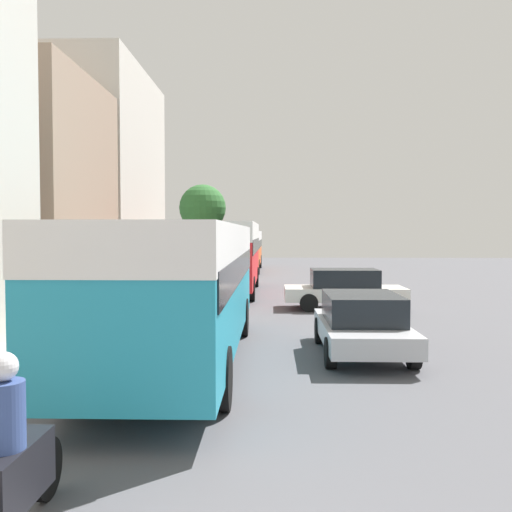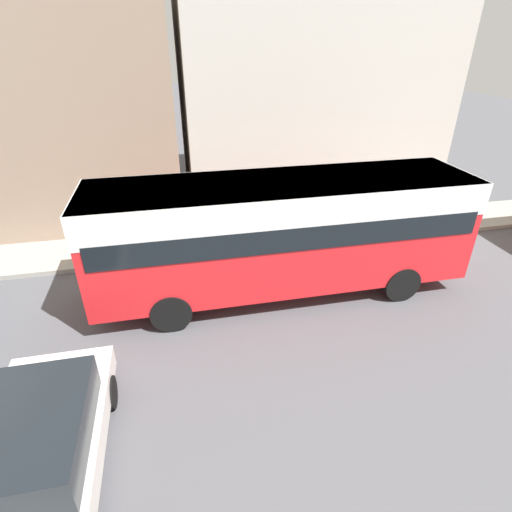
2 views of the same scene
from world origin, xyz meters
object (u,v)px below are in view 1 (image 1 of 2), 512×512
bus_third_in_line (242,245)px  pedestrian_near_curb (202,252)px  bus_following (229,248)px  car_far_curb (344,288)px  motorcycle_behind_lead (8,467)px  bus_lead (179,273)px  car_crossing (362,323)px

bus_third_in_line → pedestrian_near_curb: size_ratio=5.93×
bus_following → pedestrian_near_curb: bus_following is taller
bus_following → car_far_curb: size_ratio=2.30×
motorcycle_behind_lead → pedestrian_near_curb: 42.67m
bus_lead → motorcycle_behind_lead: size_ratio=4.62×
bus_lead → car_far_curb: 9.88m
bus_third_in_line → car_crossing: bearing=-81.5°
motorcycle_behind_lead → bus_lead: bearing=86.9°
bus_lead → car_crossing: (3.98, 0.92, -1.18)m
motorcycle_behind_lead → car_far_curb: size_ratio=0.52×
bus_following → car_far_curb: 7.03m
bus_third_in_line → car_far_curb: bearing=-76.7°
car_crossing → car_far_curb: car_far_curb is taller
bus_lead → motorcycle_behind_lead: 7.13m
pedestrian_near_curb → motorcycle_behind_lead: bearing=-85.3°
bus_third_in_line → pedestrian_near_curb: (-3.73, 6.74, -0.76)m
bus_third_in_line → car_far_curb: 20.66m
car_far_curb → pedestrian_near_curb: 28.13m
car_far_curb → pedestrian_near_curb: pedestrian_near_curb is taller
pedestrian_near_curb → bus_following: bearing=-79.8°
motorcycle_behind_lead → car_crossing: bearing=61.2°
bus_lead → bus_following: 13.87m
bus_lead → bus_third_in_line: bus_lead is taller
car_crossing → bus_following: bearing=107.1°
bus_third_in_line → motorcycle_behind_lead: (-0.21, -35.78, -1.19)m
bus_following → car_crossing: (3.99, -12.95, -1.34)m
bus_lead → bus_following: (-0.01, 13.87, 0.16)m
bus_lead → pedestrian_near_curb: (-3.90, 35.50, -0.79)m
bus_following → car_crossing: bus_following is taller
bus_lead → pedestrian_near_curb: size_ratio=5.54×
bus_following → pedestrian_near_curb: size_ratio=5.29×
bus_following → motorcycle_behind_lead: (-0.38, -20.88, -1.38)m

